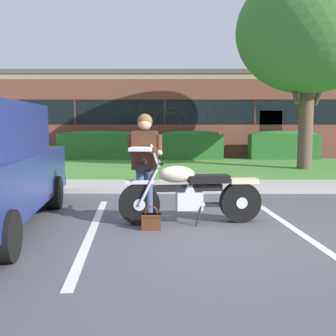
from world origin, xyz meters
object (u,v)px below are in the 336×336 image
rider_person (145,160)px  handbag (151,220)px  hedge_center_right (284,145)px  motorcycle (195,192)px  hedge_center_left (191,145)px  brick_building (166,116)px  hedge_left (99,145)px  shade_tree (309,32)px

rider_person → handbag: 0.93m
hedge_center_right → handbag: bearing=-114.2°
motorcycle → handbag: motorcycle is taller
rider_person → hedge_center_left: bearing=83.4°
rider_person → brick_building: 17.58m
handbag → hedge_left: size_ratio=0.11×
rider_person → hedge_center_left: size_ratio=0.65×
motorcycle → rider_person: (-0.79, -0.10, 0.52)m
hedge_center_right → rider_person: bearing=-115.3°
hedge_left → hedge_center_left: size_ratio=1.27×
brick_building → shade_tree: bearing=-65.6°
shade_tree → motorcycle: bearing=-119.5°
rider_person → brick_building: brick_building is taller
rider_person → shade_tree: 9.36m
hedge_center_left → brick_building: 6.85m
motorcycle → hedge_center_left: motorcycle is taller
handbag → shade_tree: 9.90m
rider_person → handbag: rider_person is taller
rider_person → brick_building: size_ratio=0.07×
shade_tree → hedge_left: 9.13m
hedge_left → brick_building: 7.30m
motorcycle → rider_person: bearing=-172.7°
brick_building → handbag: bearing=-90.1°
handbag → hedge_center_right: hedge_center_right is taller
hedge_center_right → brick_building: brick_building is taller
shade_tree → brick_building: 11.60m
motorcycle → brick_building: (-0.63, 17.46, 1.46)m
hedge_center_left → rider_person: bearing=-96.6°
rider_person → handbag: (0.11, -0.32, -0.86)m
rider_person → hedge_left: size_ratio=0.51×
rider_person → hedge_center_right: rider_person is taller
rider_person → hedge_center_left: 11.01m
shade_tree → hedge_center_right: bearing=84.9°
shade_tree → hedge_center_left: 6.38m
hedge_left → brick_building: brick_building is taller
shade_tree → brick_building: size_ratio=0.27×
handbag → shade_tree: size_ratio=0.06×
brick_building → hedge_center_right: bearing=-53.0°
handbag → brick_building: 17.97m
shade_tree → brick_building: shade_tree is taller
hedge_left → brick_building: (2.77, 6.63, 1.30)m
motorcycle → brick_building: brick_building is taller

